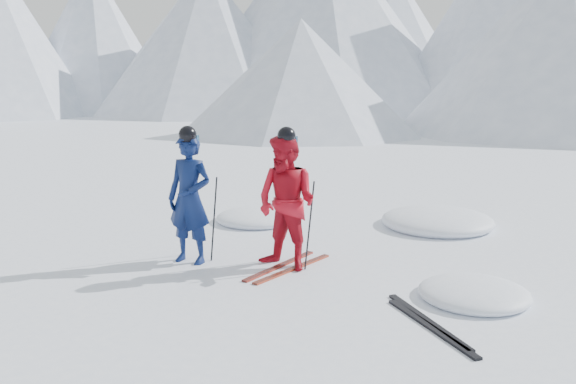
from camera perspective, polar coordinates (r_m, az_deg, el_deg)
The scene contains 12 objects.
ground at distance 7.76m, azimuth 9.92°, elevation -10.20°, with size 160.00×160.00×0.00m, color white.
skier_blue at distance 9.14m, azimuth -9.20°, elevation -0.63°, with size 0.71×0.47×1.95m, color #0B1947.
skier_red at distance 8.72m, azimuth -0.14°, elevation -1.00°, with size 0.95×0.74×1.96m, color #B20E1D.
pole_blue_left at distance 9.52m, azimuth -9.77°, elevation -2.19°, with size 0.02×0.02×1.30m, color black.
pole_blue_right at distance 9.22m, azimuth -6.94°, elevation -2.54°, with size 0.02×0.02×1.30m, color black.
pole_red_left at distance 9.16m, azimuth -0.73°, elevation -2.52°, with size 0.02×0.02×1.30m, color black.
pole_red_right at distance 8.74m, azimuth 2.03°, elevation -3.17°, with size 0.02×0.02×1.30m, color black.
ski_worn_left at distance 9.03m, azimuth -0.76°, elevation -6.91°, with size 0.09×1.70×0.03m, color black.
ski_worn_right at distance 8.90m, azimuth 0.49°, elevation -7.18°, with size 0.09×1.70×0.03m, color black.
ski_loose_a at distance 7.27m, azimuth 12.91°, elevation -11.65°, with size 0.09×1.70×0.03m, color black.
ski_loose_b at distance 7.11m, azimuth 13.18°, elevation -12.20°, with size 0.09×1.70×0.03m, color black.
snow_lumps at distance 11.02m, azimuth 9.91°, elevation -3.90°, with size 6.31×5.05×0.46m.
Camera 1 is at (3.14, -6.54, 2.75)m, focal length 38.00 mm.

